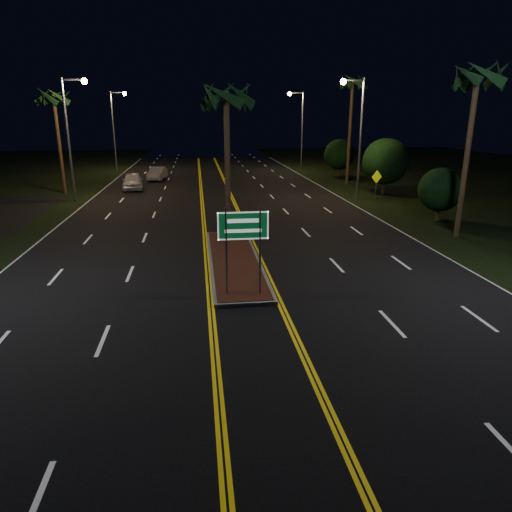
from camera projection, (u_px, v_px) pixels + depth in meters
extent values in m
plane|color=black|center=(253.00, 332.00, 14.09)|extent=(120.00, 120.00, 0.00)
cube|color=gray|center=(234.00, 261.00, 20.70)|extent=(2.25, 10.25, 0.15)
cube|color=#592819|center=(234.00, 259.00, 20.67)|extent=(2.00, 10.00, 0.02)
cylinder|color=gray|center=(226.00, 252.00, 16.15)|extent=(0.08, 0.08, 3.20)
cylinder|color=gray|center=(260.00, 251.00, 16.29)|extent=(0.08, 0.08, 3.20)
cube|color=#07471E|center=(243.00, 226.00, 15.94)|extent=(1.80, 0.04, 1.00)
cube|color=white|center=(243.00, 226.00, 15.92)|extent=(1.80, 0.01, 1.00)
cylinder|color=gray|center=(69.00, 142.00, 34.16)|extent=(0.18, 0.18, 9.00)
cube|color=gray|center=(73.00, 80.00, 32.97)|extent=(1.60, 0.12, 0.12)
sphere|color=#FFC372|center=(84.00, 81.00, 33.09)|extent=(0.44, 0.44, 0.44)
cylinder|color=gray|center=(114.00, 132.00, 53.11)|extent=(0.18, 0.18, 9.00)
cube|color=gray|center=(117.00, 93.00, 51.92)|extent=(1.60, 0.12, 0.12)
sphere|color=#FFC372|center=(125.00, 94.00, 52.04)|extent=(0.44, 0.44, 0.44)
cylinder|color=gray|center=(360.00, 141.00, 34.94)|extent=(0.18, 0.18, 9.00)
cube|color=gray|center=(354.00, 80.00, 33.56)|extent=(1.60, 0.12, 0.12)
sphere|color=#FFC372|center=(343.00, 82.00, 33.49)|extent=(0.44, 0.44, 0.44)
cylinder|color=gray|center=(302.00, 132.00, 53.89)|extent=(0.18, 0.18, 9.00)
cube|color=gray|center=(296.00, 93.00, 52.51)|extent=(1.60, 0.12, 0.12)
sphere|color=#FFC372|center=(290.00, 94.00, 52.44)|extent=(0.44, 0.44, 0.44)
cylinder|color=#382819|center=(228.00, 170.00, 22.93)|extent=(0.28, 0.28, 7.50)
cylinder|color=#382819|center=(59.00, 145.00, 37.87)|extent=(0.28, 0.28, 8.00)
cylinder|color=#382819|center=(467.00, 158.00, 23.83)|extent=(0.28, 0.28, 8.50)
cylinder|color=#382819|center=(350.00, 134.00, 42.66)|extent=(0.28, 0.28, 9.50)
cylinder|color=#382819|center=(437.00, 213.00, 28.86)|extent=(0.24, 0.24, 0.90)
sphere|color=black|center=(440.00, 190.00, 28.42)|extent=(2.70, 2.70, 2.70)
cylinder|color=#382819|center=(383.00, 187.00, 38.34)|extent=(0.24, 0.24, 1.26)
sphere|color=black|center=(385.00, 161.00, 37.72)|extent=(3.78, 3.78, 3.78)
cylinder|color=#382819|center=(338.00, 171.00, 49.72)|extent=(0.24, 0.24, 1.08)
sphere|color=black|center=(339.00, 154.00, 49.18)|extent=(3.24, 3.24, 3.24)
imported|color=silver|center=(132.00, 180.00, 40.84)|extent=(2.74, 5.36, 1.72)
imported|color=#B7B8C1|center=(157.00, 172.00, 46.95)|extent=(2.59, 4.77, 1.51)
cylinder|color=gray|center=(376.00, 188.00, 35.15)|extent=(0.07, 0.07, 2.06)
cube|color=#CED20B|center=(377.00, 177.00, 34.89)|extent=(0.93, 0.40, 0.99)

